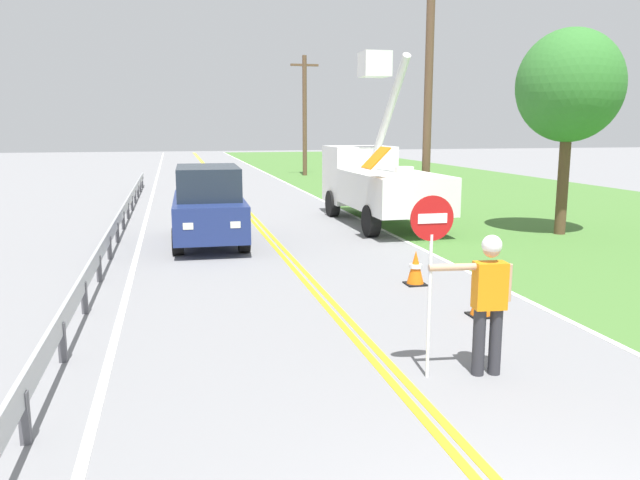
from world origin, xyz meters
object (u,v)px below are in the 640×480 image
at_px(traffic_cone_mid, 416,268).
at_px(oncoming_suv_nearest, 209,205).
at_px(utility_pole_mid, 305,113).
at_px(utility_bucket_truck, 377,180).
at_px(utility_pole_near, 429,81).
at_px(stop_sign_paddle, 431,246).
at_px(roadside_tree_verge, 570,87).
at_px(flagger_worker, 489,296).
at_px(traffic_cone_lead, 481,297).

bearing_deg(traffic_cone_mid, oncoming_suv_nearest, 124.22).
bearing_deg(utility_pole_mid, traffic_cone_mid, -97.47).
bearing_deg(utility_bucket_truck, utility_pole_near, 16.99).
xyz_separation_m(stop_sign_paddle, roadside_tree_verge, (8.09, 9.18, 2.56)).
relative_size(flagger_worker, roadside_tree_verge, 0.31).
distance_m(flagger_worker, oncoming_suv_nearest, 10.52).
height_order(stop_sign_paddle, oncoming_suv_nearest, stop_sign_paddle).
relative_size(stop_sign_paddle, utility_bucket_truck, 0.34).
distance_m(utility_pole_near, traffic_cone_lead, 12.32).
bearing_deg(flagger_worker, stop_sign_paddle, 173.92).
distance_m(utility_pole_near, traffic_cone_mid, 10.46).
xyz_separation_m(flagger_worker, roadside_tree_verge, (7.32, 9.26, 3.22)).
bearing_deg(roadside_tree_verge, oncoming_suv_nearest, 175.22).
bearing_deg(utility_pole_near, flagger_worker, -109.50).
height_order(stop_sign_paddle, traffic_cone_lead, stop_sign_paddle).
bearing_deg(utility_pole_mid, stop_sign_paddle, -99.24).
height_order(utility_bucket_truck, utility_pole_near, utility_pole_near).
relative_size(utility_pole_near, traffic_cone_lead, 12.76).
distance_m(flagger_worker, traffic_cone_mid, 4.70).
bearing_deg(utility_pole_near, oncoming_suv_nearest, -157.38).
relative_size(utility_pole_mid, traffic_cone_mid, 10.83).
relative_size(oncoming_suv_nearest, utility_pole_mid, 0.61).
bearing_deg(stop_sign_paddle, traffic_cone_lead, 49.52).
bearing_deg(traffic_cone_mid, utility_bucket_truck, 77.14).
bearing_deg(flagger_worker, utility_pole_near, 70.50).
height_order(oncoming_suv_nearest, traffic_cone_lead, oncoming_suv_nearest).
distance_m(flagger_worker, utility_bucket_truck, 12.97).
distance_m(utility_bucket_truck, utility_pole_near, 3.84).
distance_m(utility_pole_mid, traffic_cone_mid, 29.01).
bearing_deg(traffic_cone_lead, stop_sign_paddle, -130.48).
height_order(oncoming_suv_nearest, roadside_tree_verge, roadside_tree_verge).
bearing_deg(utility_pole_mid, utility_bucket_truck, -95.28).
bearing_deg(traffic_cone_mid, stop_sign_paddle, -110.01).
bearing_deg(roadside_tree_verge, utility_pole_mid, 96.49).
relative_size(stop_sign_paddle, oncoming_suv_nearest, 0.50).
distance_m(traffic_cone_lead, roadside_tree_verge, 10.10).
relative_size(utility_bucket_truck, oncoming_suv_nearest, 1.47).
distance_m(utility_bucket_truck, traffic_cone_lead, 10.54).
distance_m(stop_sign_paddle, utility_pole_mid, 33.54).
bearing_deg(flagger_worker, traffic_cone_lead, 63.75).
relative_size(flagger_worker, utility_pole_mid, 0.24).
relative_size(oncoming_suv_nearest, utility_pole_near, 0.52).
xyz_separation_m(utility_pole_near, roadside_tree_verge, (2.62, -4.02, -0.38)).
relative_size(utility_pole_mid, traffic_cone_lead, 10.83).
relative_size(utility_pole_near, roadside_tree_verge, 1.51).
bearing_deg(utility_bucket_truck, oncoming_suv_nearest, -155.50).
xyz_separation_m(oncoming_suv_nearest, roadside_tree_verge, (10.23, -0.85, 3.21)).
distance_m(utility_pole_mid, roadside_tree_verge, 24.00).
relative_size(utility_bucket_truck, traffic_cone_lead, 9.76).
distance_m(stop_sign_paddle, utility_pole_near, 14.59).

